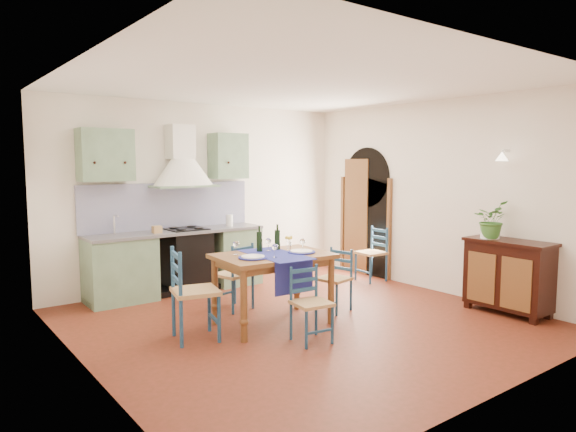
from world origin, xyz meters
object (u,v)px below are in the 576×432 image
object	(u,v)px
potted_plant	(490,220)
sideboard	(508,274)
dining_table	(274,262)
chair_near	(310,303)

from	to	relation	value
potted_plant	sideboard	bearing A→B (deg)	-77.62
dining_table	sideboard	distance (m)	2.98
dining_table	chair_near	size ratio (longest dim) A/B	1.73
dining_table	chair_near	bearing A→B (deg)	-92.54
dining_table	potted_plant	bearing A→B (deg)	-25.07
chair_near	potted_plant	world-z (taller)	potted_plant
dining_table	chair_near	world-z (taller)	dining_table
dining_table	sideboard	xyz separation A→B (m)	(2.60, -1.43, -0.23)
chair_near	sideboard	bearing A→B (deg)	-15.32
chair_near	sideboard	world-z (taller)	sideboard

